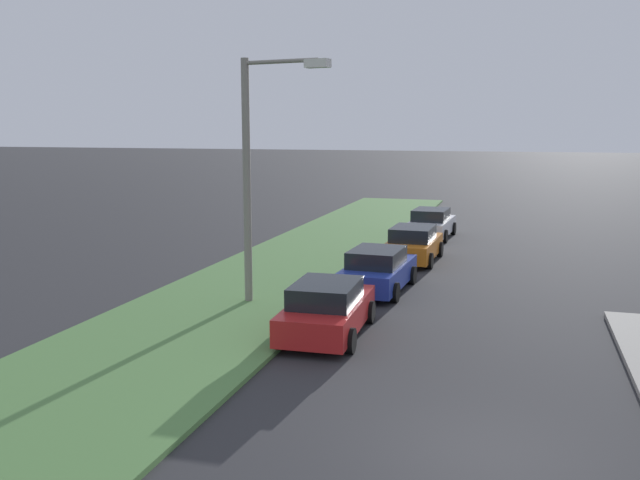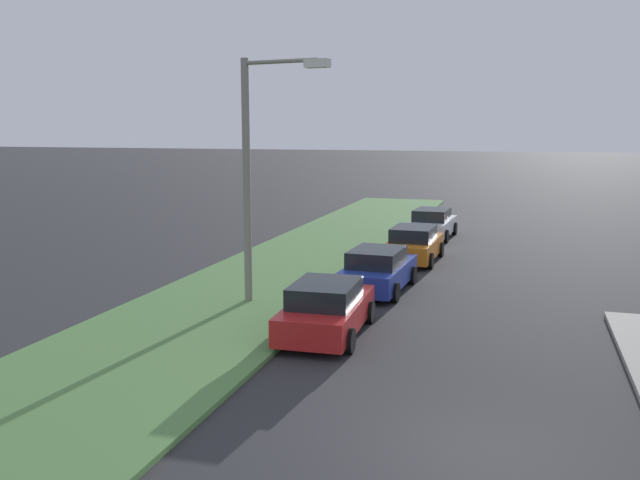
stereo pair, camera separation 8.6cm
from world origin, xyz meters
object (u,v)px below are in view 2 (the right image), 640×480
at_px(parked_car_orange, 414,244).
at_px(parked_car_white, 432,224).
at_px(streetlight, 256,164).
at_px(parked_car_red, 326,309).
at_px(parked_car_blue, 378,270).

height_order(parked_car_orange, parked_car_white, same).
bearing_deg(parked_car_orange, streetlight, 158.88).
height_order(parked_car_red, parked_car_orange, same).
distance_m(parked_car_red, streetlight, 5.24).
distance_m(parked_car_blue, streetlight, 5.64).
bearing_deg(parked_car_orange, parked_car_blue, 178.00).
bearing_deg(parked_car_orange, parked_car_white, 2.43).
xyz_separation_m(parked_car_red, streetlight, (2.37, 2.89, 3.67)).
relative_size(parked_car_blue, parked_car_orange, 1.01).
xyz_separation_m(parked_car_blue, parked_car_orange, (5.48, -0.36, 0.00)).
bearing_deg(streetlight, parked_car_orange, -22.92).
bearing_deg(parked_car_blue, parked_car_white, 1.32).
xyz_separation_m(parked_car_red, parked_car_blue, (5.25, -0.28, 0.00)).
bearing_deg(parked_car_white, parked_car_blue, -178.40).
xyz_separation_m(parked_car_blue, parked_car_white, (11.79, -0.29, 0.00)).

